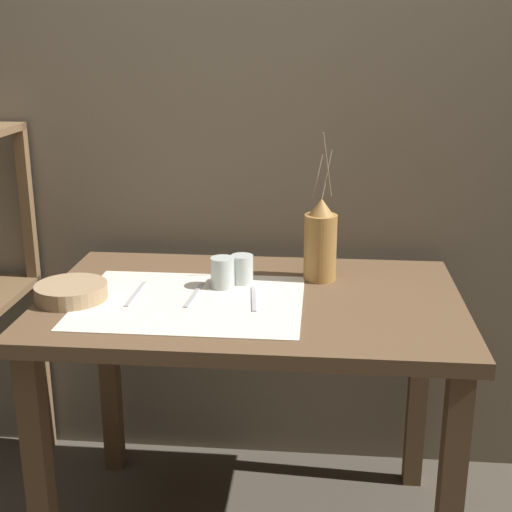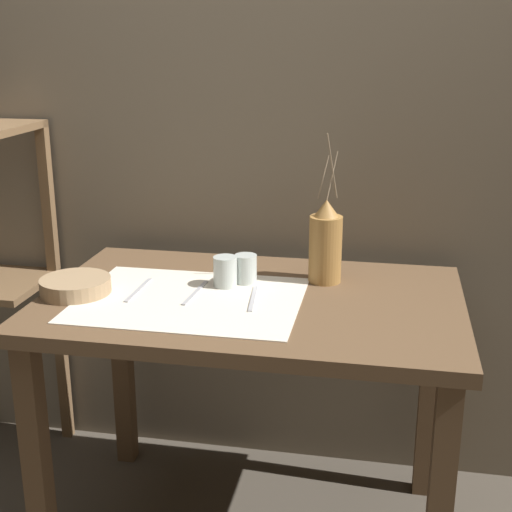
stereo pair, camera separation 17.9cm
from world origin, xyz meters
The scene contains 10 objects.
stone_wall_back centered at (0.00, 0.49, 1.20)m, with size 7.00×0.06×2.40m.
wooden_table centered at (0.00, 0.00, 0.68)m, with size 1.18×0.76×0.79m.
linen_cloth centered at (-0.16, -0.06, 0.79)m, with size 0.62×0.47×0.00m.
pitcher_with_flowers centered at (0.19, 0.17, 0.91)m, with size 0.10×0.10×0.45m.
wooden_bowl centered at (-0.50, -0.07, 0.81)m, with size 0.20×0.20×0.05m.
glass_tumbler_near centered at (-0.09, 0.06, 0.84)m, with size 0.07×0.07×0.09m.
glass_tumbler_far centered at (-0.04, 0.11, 0.84)m, with size 0.07×0.07×0.08m.
fork_outer centered at (-0.33, -0.02, 0.80)m, with size 0.01×0.20×0.00m.
fork_inner centered at (-0.16, -0.02, 0.80)m, with size 0.03×0.20×0.00m.
knife_center centered at (0.01, -0.03, 0.80)m, with size 0.03×0.20×0.00m.
Camera 2 is at (0.37, -1.85, 1.50)m, focal length 50.00 mm.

